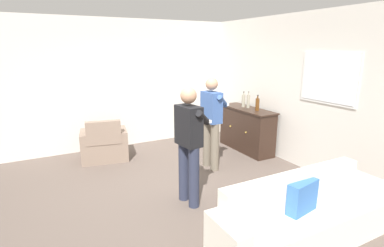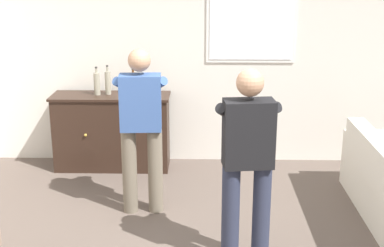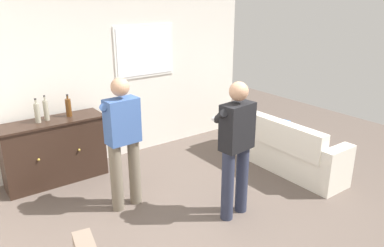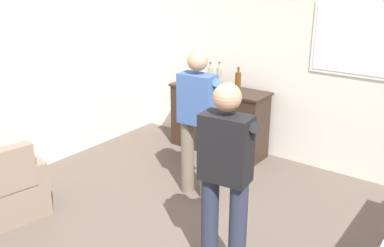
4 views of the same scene
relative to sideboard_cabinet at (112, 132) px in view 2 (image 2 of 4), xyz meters
The scene contains 7 objects.
wall_back_with_window 1.46m from the sideboard_cabinet, 18.69° to the left, with size 5.20×0.15×2.80m.
sideboard_cabinet is the anchor object (origin of this frame).
bottle_wine_green 0.62m from the sideboard_cabinet, behind, with size 0.07×0.07×0.34m.
bottle_liquor_amber 0.61m from the sideboard_cabinet, 129.96° to the left, with size 0.07×0.07×0.36m.
bottle_spirits_clear 0.66m from the sideboard_cabinet, ahead, with size 0.08×0.08×0.32m.
person_standing_left 1.39m from the sideboard_cabinet, 67.16° to the right, with size 0.56×0.49×1.68m.
person_standing_right 2.67m from the sideboard_cabinet, 55.68° to the right, with size 0.55×0.50×1.68m.
Camera 2 is at (0.08, -3.93, 2.46)m, focal length 50.00 mm.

